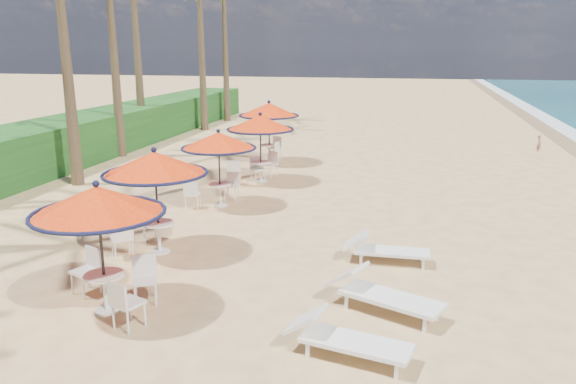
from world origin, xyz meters
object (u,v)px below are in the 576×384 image
Objects in this scene: station_1 at (152,173)px; station_2 at (218,148)px; station_4 at (269,115)px; lounger_far at (383,249)px; station_3 at (259,131)px; lounger_mid at (380,292)px; station_0 at (101,216)px; lounger_near at (343,337)px.

station_2 is at bearing 88.69° from station_1.
station_4 is at bearing 91.57° from station_2.
station_1 is 5.56m from lounger_far.
station_1 is 4.14m from station_2.
station_3 is 1.10× the size of lounger_mid.
station_0 is 10.50m from station_3.
station_4 is at bearing 92.41° from station_0.
station_0 is 5.22m from lounger_mid.
lounger_mid is at bearing -48.91° from station_2.
lounger_near is 1.08× the size of lounger_far.
station_2 is 1.13× the size of lounger_near.
station_4 is 1.14× the size of lounger_mid.
station_2 is 9.30m from lounger_near.
station_1 is 6.35m from lounger_near.
lounger_far is at bearing -55.04° from station_3.
station_4 reaches higher than station_3.
lounger_far is at bearing -34.75° from station_2.
lounger_near is (4.45, -0.63, -1.48)m from station_0.
station_4 reaches higher than lounger_far.
station_1 is at bearing -89.53° from station_4.
station_3 is at bearing 90.29° from station_0.
station_3 is (0.35, 3.34, 0.03)m from station_2.
lounger_mid is at bearing 87.90° from lounger_near.
station_2 is at bearing 144.05° from lounger_far.
station_0 is at bearing -175.75° from lounger_near.
lounger_far is (4.86, -6.95, -1.51)m from station_3.
station_3 is 12.10m from lounger_near.
station_1 is 10.89m from station_4.
lounger_mid is (5.39, -1.93, -1.56)m from station_1.
lounger_mid reaches higher than lounger_far.
station_2 is 6.76m from station_4.
station_1 reaches higher than station_2.
station_4 is at bearing 136.40° from lounger_mid.
lounger_mid is 2.46m from lounger_far.
station_1 is at bearing 99.30° from station_0.
station_4 reaches higher than station_1.
lounger_mid is at bearing -66.86° from station_4.
station_2 is at bearing -88.43° from station_4.
station_0 reaches higher than lounger_mid.
lounger_far is at bearing -62.52° from station_4.
lounger_near reaches higher than lounger_far.
lounger_near is at bearing -70.91° from station_4.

